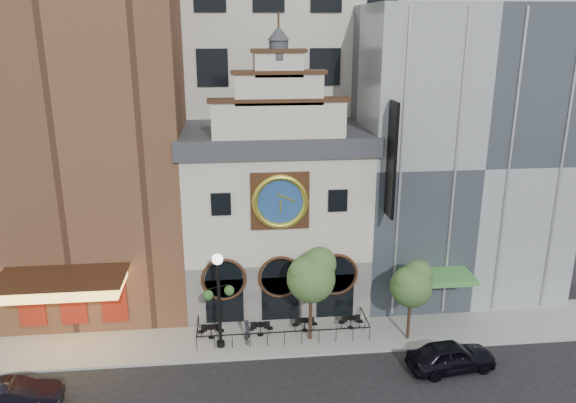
% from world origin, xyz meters
% --- Properties ---
extents(ground, '(120.00, 120.00, 0.00)m').
position_xyz_m(ground, '(0.00, 0.00, 0.00)').
color(ground, black).
rests_on(ground, ground).
extents(sidewalk, '(44.00, 5.00, 0.15)m').
position_xyz_m(sidewalk, '(0.00, 2.50, 0.07)').
color(sidewalk, gray).
rests_on(sidewalk, ground).
extents(clock_building, '(12.60, 8.78, 18.65)m').
position_xyz_m(clock_building, '(0.00, 7.82, 6.69)').
color(clock_building, '#605E5B').
rests_on(clock_building, ground).
extents(theater_building, '(14.00, 15.60, 25.00)m').
position_xyz_m(theater_building, '(-13.00, 9.96, 12.60)').
color(theater_building, brown).
rests_on(theater_building, ground).
extents(retail_building, '(14.00, 14.40, 20.00)m').
position_xyz_m(retail_building, '(12.99, 9.99, 10.14)').
color(retail_building, gray).
rests_on(retail_building, ground).
extents(office_tower, '(20.00, 16.00, 40.00)m').
position_xyz_m(office_tower, '(0.00, 20.00, 20.00)').
color(office_tower, beige).
rests_on(office_tower, ground).
extents(cafe_railing, '(10.60, 2.60, 0.90)m').
position_xyz_m(cafe_railing, '(0.00, 2.50, 0.60)').
color(cafe_railing, black).
rests_on(cafe_railing, sidewalk).
extents(bistro_0, '(1.58, 0.68, 0.90)m').
position_xyz_m(bistro_0, '(-4.48, 2.53, 0.61)').
color(bistro_0, black).
rests_on(bistro_0, sidewalk).
extents(bistro_1, '(1.58, 0.68, 0.90)m').
position_xyz_m(bistro_1, '(-1.41, 2.51, 0.61)').
color(bistro_1, black).
rests_on(bistro_1, sidewalk).
extents(bistro_2, '(1.58, 0.68, 0.90)m').
position_xyz_m(bistro_2, '(1.45, 2.76, 0.61)').
color(bistro_2, black).
rests_on(bistro_2, sidewalk).
extents(bistro_3, '(1.58, 0.68, 0.90)m').
position_xyz_m(bistro_3, '(4.44, 2.77, 0.61)').
color(bistro_3, black).
rests_on(bistro_3, sidewalk).
extents(car_right, '(5.28, 2.70, 1.72)m').
position_xyz_m(car_right, '(9.19, -2.10, 0.86)').
color(car_right, black).
rests_on(car_right, ground).
extents(car_left, '(4.76, 2.07, 1.52)m').
position_xyz_m(car_left, '(-14.31, -3.10, 0.76)').
color(car_left, black).
rests_on(car_left, ground).
extents(pedestrian, '(0.55, 0.67, 1.57)m').
position_xyz_m(pedestrian, '(-2.24, 1.66, 0.94)').
color(pedestrian, black).
rests_on(pedestrian, sidewalk).
extents(lamppost, '(1.85, 1.12, 6.07)m').
position_xyz_m(lamppost, '(-3.88, 1.47, 3.91)').
color(lamppost, black).
rests_on(lamppost, sidewalk).
extents(tree_left, '(3.07, 2.96, 5.91)m').
position_xyz_m(tree_left, '(1.71, 1.85, 4.49)').
color(tree_left, '#382619').
rests_on(tree_left, sidewalk).
extents(tree_right, '(2.65, 2.55, 5.10)m').
position_xyz_m(tree_right, '(7.76, 1.23, 3.89)').
color(tree_right, '#382619').
rests_on(tree_right, sidewalk).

